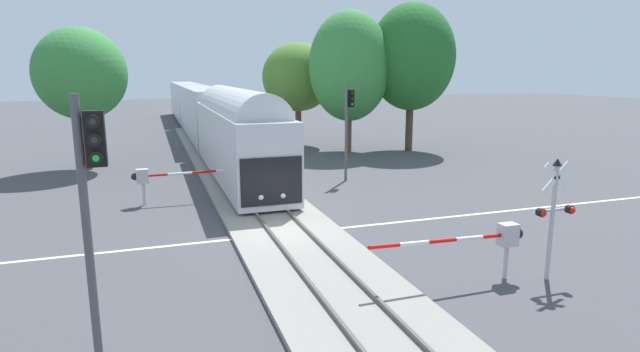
{
  "coord_description": "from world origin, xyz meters",
  "views": [
    {
      "loc": [
        -4.93,
        -18.96,
        6.41
      ],
      "look_at": [
        1.91,
        1.33,
        2.0
      ],
      "focal_mm": 28.48,
      "sensor_mm": 36.0,
      "label": 1
    }
  ],
  "objects_px": {
    "crossing_signal_mast": "(554,207)",
    "maple_right_background": "(412,57)",
    "traffic_signal_far_side": "(348,117)",
    "oak_far_right": "(350,66)",
    "crossing_gate_near": "(494,238)",
    "commuter_train": "(203,111)",
    "crossing_gate_far": "(160,176)",
    "oak_behind_train": "(81,74)",
    "elm_centre_background": "(298,77)",
    "traffic_signal_near_left": "(92,205)"
  },
  "relations": [
    {
      "from": "crossing_signal_mast",
      "to": "maple_right_background",
      "type": "height_order",
      "value": "maple_right_background"
    },
    {
      "from": "traffic_signal_far_side",
      "to": "oak_far_right",
      "type": "distance_m",
      "value": 11.66
    },
    {
      "from": "crossing_gate_near",
      "to": "crossing_signal_mast",
      "type": "distance_m",
      "value": 2.06
    },
    {
      "from": "maple_right_background",
      "to": "commuter_train",
      "type": "bearing_deg",
      "value": 140.92
    },
    {
      "from": "crossing_gate_far",
      "to": "oak_behind_train",
      "type": "relative_size",
      "value": 0.7
    },
    {
      "from": "crossing_gate_near",
      "to": "elm_centre_background",
      "type": "xyz_separation_m",
      "value": [
        2.69,
        30.71,
        4.55
      ]
    },
    {
      "from": "crossing_signal_mast",
      "to": "traffic_signal_far_side",
      "type": "distance_m",
      "value": 15.81
    },
    {
      "from": "elm_centre_background",
      "to": "oak_far_right",
      "type": "bearing_deg",
      "value": -61.02
    },
    {
      "from": "crossing_gate_far",
      "to": "commuter_train",
      "type": "bearing_deg",
      "value": 79.17
    },
    {
      "from": "traffic_signal_near_left",
      "to": "elm_centre_background",
      "type": "height_order",
      "value": "elm_centre_background"
    },
    {
      "from": "crossing_signal_mast",
      "to": "commuter_train",
      "type": "bearing_deg",
      "value": 99.97
    },
    {
      "from": "oak_far_right",
      "to": "oak_behind_train",
      "type": "height_order",
      "value": "oak_far_right"
    },
    {
      "from": "crossing_signal_mast",
      "to": "elm_centre_background",
      "type": "relative_size",
      "value": 0.43
    },
    {
      "from": "crossing_gate_near",
      "to": "oak_behind_train",
      "type": "bearing_deg",
      "value": 119.78
    },
    {
      "from": "crossing_gate_near",
      "to": "maple_right_background",
      "type": "distance_m",
      "value": 27.63
    },
    {
      "from": "crossing_gate_far",
      "to": "traffic_signal_far_side",
      "type": "distance_m",
      "value": 11.23
    },
    {
      "from": "commuter_train",
      "to": "crossing_gate_far",
      "type": "xyz_separation_m",
      "value": [
        -4.62,
        -24.17,
        -1.34
      ]
    },
    {
      "from": "commuter_train",
      "to": "crossing_gate_near",
      "type": "relative_size",
      "value": 11.49
    },
    {
      "from": "crossing_signal_mast",
      "to": "crossing_gate_far",
      "type": "xyz_separation_m",
      "value": [
        -11.26,
        13.62,
        -0.96
      ]
    },
    {
      "from": "crossing_signal_mast",
      "to": "maple_right_background",
      "type": "bearing_deg",
      "value": 70.96
    },
    {
      "from": "crossing_gate_far",
      "to": "traffic_signal_near_left",
      "type": "xyz_separation_m",
      "value": [
        -1.39,
        -15.77,
        2.63
      ]
    },
    {
      "from": "traffic_signal_far_side",
      "to": "oak_far_right",
      "type": "xyz_separation_m",
      "value": [
        4.22,
        10.44,
        3.03
      ]
    },
    {
      "from": "traffic_signal_far_side",
      "to": "traffic_signal_near_left",
      "type": "bearing_deg",
      "value": -124.2
    },
    {
      "from": "crossing_signal_mast",
      "to": "oak_far_right",
      "type": "height_order",
      "value": "oak_far_right"
    },
    {
      "from": "crossing_gate_near",
      "to": "traffic_signal_near_left",
      "type": "relative_size",
      "value": 0.88
    },
    {
      "from": "traffic_signal_near_left",
      "to": "oak_far_right",
      "type": "xyz_separation_m",
      "value": [
        16.38,
        28.33,
        2.8
      ]
    },
    {
      "from": "traffic_signal_far_side",
      "to": "crossing_gate_far",
      "type": "bearing_deg",
      "value": -168.85
    },
    {
      "from": "crossing_gate_near",
      "to": "oak_behind_train",
      "type": "distance_m",
      "value": 28.24
    },
    {
      "from": "maple_right_background",
      "to": "crossing_signal_mast",
      "type": "bearing_deg",
      "value": -109.04
    },
    {
      "from": "crossing_gate_far",
      "to": "traffic_signal_far_side",
      "type": "relative_size",
      "value": 1.14
    },
    {
      "from": "crossing_signal_mast",
      "to": "elm_centre_background",
      "type": "xyz_separation_m",
      "value": [
        0.94,
        31.2,
        3.59
      ]
    },
    {
      "from": "commuter_train",
      "to": "crossing_signal_mast",
      "type": "relative_size",
      "value": 15.77
    },
    {
      "from": "oak_behind_train",
      "to": "elm_centre_background",
      "type": "xyz_separation_m",
      "value": [
        16.51,
        6.57,
        -0.33
      ]
    },
    {
      "from": "traffic_signal_near_left",
      "to": "crossing_gate_far",
      "type": "bearing_deg",
      "value": 84.95
    },
    {
      "from": "crossing_gate_near",
      "to": "traffic_signal_near_left",
      "type": "xyz_separation_m",
      "value": [
        -10.9,
        -2.64,
        2.63
      ]
    },
    {
      "from": "crossing_gate_far",
      "to": "oak_behind_train",
      "type": "height_order",
      "value": "oak_behind_train"
    },
    {
      "from": "commuter_train",
      "to": "elm_centre_background",
      "type": "relative_size",
      "value": 6.81
    },
    {
      "from": "crossing_signal_mast",
      "to": "elm_centre_background",
      "type": "distance_m",
      "value": 31.42
    },
    {
      "from": "oak_far_right",
      "to": "elm_centre_background",
      "type": "relative_size",
      "value": 1.25
    },
    {
      "from": "crossing_gate_near",
      "to": "oak_behind_train",
      "type": "height_order",
      "value": "oak_behind_train"
    },
    {
      "from": "traffic_signal_far_side",
      "to": "oak_behind_train",
      "type": "bearing_deg",
      "value": 149.45
    },
    {
      "from": "traffic_signal_near_left",
      "to": "elm_centre_background",
      "type": "xyz_separation_m",
      "value": [
        13.59,
        33.36,
        1.92
      ]
    },
    {
      "from": "commuter_train",
      "to": "crossing_signal_mast",
      "type": "bearing_deg",
      "value": -80.03
    },
    {
      "from": "crossing_gate_far",
      "to": "oak_far_right",
      "type": "relative_size",
      "value": 0.58
    },
    {
      "from": "commuter_train",
      "to": "traffic_signal_far_side",
      "type": "distance_m",
      "value": 22.91
    },
    {
      "from": "crossing_signal_mast",
      "to": "crossing_gate_far",
      "type": "distance_m",
      "value": 17.69
    },
    {
      "from": "traffic_signal_near_left",
      "to": "crossing_signal_mast",
      "type": "bearing_deg",
      "value": 9.65
    },
    {
      "from": "crossing_gate_far",
      "to": "elm_centre_background",
      "type": "xyz_separation_m",
      "value": [
        12.2,
        17.59,
        4.55
      ]
    },
    {
      "from": "oak_behind_train",
      "to": "crossing_gate_far",
      "type": "bearing_deg",
      "value": -68.63
    },
    {
      "from": "crossing_gate_near",
      "to": "crossing_signal_mast",
      "type": "bearing_deg",
      "value": -15.65
    }
  ]
}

